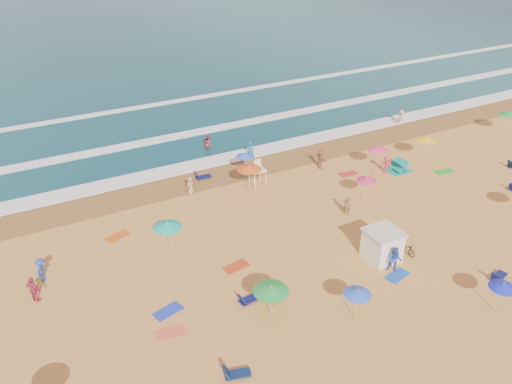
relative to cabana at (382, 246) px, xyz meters
name	(u,v)px	position (x,y,z in m)	size (l,w,h in m)	color
ground	(265,260)	(-6.89, 3.37, -1.00)	(220.00, 220.00, 0.00)	gold
ocean	(58,27)	(-6.89, 87.37, -1.00)	(220.00, 140.00, 0.18)	#0C4756
wet_sand	(195,181)	(-6.89, 15.87, -0.99)	(220.00, 220.00, 0.00)	olive
surf_foam	(161,142)	(-6.89, 24.69, -0.90)	(200.00, 18.70, 0.05)	white
cabana	(382,246)	(0.00, 0.00, 0.00)	(2.00, 2.00, 2.00)	white
cabana_roof	(384,232)	(0.00, 0.00, 1.06)	(2.20, 2.20, 0.12)	silver
bicycle	(406,247)	(1.90, -0.30, -0.55)	(0.60, 1.71, 0.90)	black
lifeguard_stand	(257,175)	(-2.61, 12.51, 0.05)	(1.20, 1.20, 2.10)	white
beach_umbrellas	(264,230)	(-6.82, 3.76, 1.15)	(61.93, 26.86, 0.78)	green
loungers	(364,265)	(-1.56, -0.23, -0.83)	(54.44, 24.43, 0.34)	#0F1B4C
towels	(305,274)	(-5.38, 0.90, -0.98)	(42.71, 20.22, 0.03)	red
popup_tents	(467,167)	(14.55, 5.98, -0.40)	(11.71, 8.13, 1.20)	#FF38D7
beachgoers	(250,206)	(-5.26, 8.76, -0.21)	(54.12, 27.29, 2.06)	#CE335C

